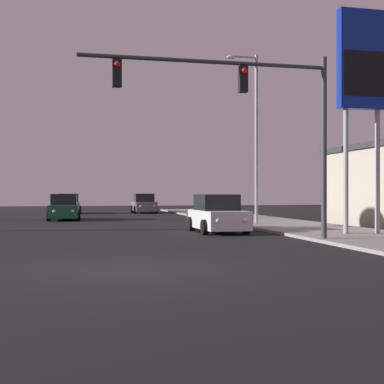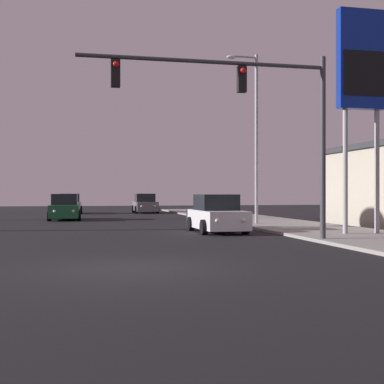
{
  "view_description": "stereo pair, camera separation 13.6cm",
  "coord_description": "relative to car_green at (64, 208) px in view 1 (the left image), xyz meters",
  "views": [
    {
      "loc": [
        -1.38,
        -12.4,
        1.75
      ],
      "look_at": [
        4.74,
        15.26,
        1.79
      ],
      "focal_mm": 50.0,
      "sensor_mm": 36.0,
      "label": 1
    },
    {
      "loc": [
        -1.25,
        -12.43,
        1.75
      ],
      "look_at": [
        4.74,
        15.26,
        1.79
      ],
      "focal_mm": 50.0,
      "sensor_mm": 36.0,
      "label": 2
    }
  ],
  "objects": [
    {
      "name": "ground_plane",
      "position": [
        2.0,
        -23.03,
        -0.76
      ],
      "size": [
        120.0,
        120.0,
        0.0
      ],
      "primitive_type": "plane",
      "color": "black"
    },
    {
      "name": "sidewalk_right",
      "position": [
        11.5,
        -13.03,
        -0.7
      ],
      "size": [
        5.0,
        60.0,
        0.12
      ],
      "color": "gray",
      "rests_on": "ground"
    },
    {
      "name": "car_green",
      "position": [
        0.0,
        0.0,
        0.0
      ],
      "size": [
        2.04,
        4.33,
        1.68
      ],
      "rotation": [
        0.0,
        0.0,
        3.12
      ],
      "color": "#195933",
      "rests_on": "ground"
    },
    {
      "name": "car_grey",
      "position": [
        6.57,
        10.81,
        0.0
      ],
      "size": [
        2.04,
        4.31,
        1.68
      ],
      "rotation": [
        0.0,
        0.0,
        3.14
      ],
      "color": "slate",
      "rests_on": "ground"
    },
    {
      "name": "car_white",
      "position": [
        6.84,
        -12.54,
        0.0
      ],
      "size": [
        2.04,
        4.33,
        1.68
      ],
      "rotation": [
        0.0,
        0.0,
        3.17
      ],
      "color": "silver",
      "rests_on": "ground"
    },
    {
      "name": "car_silver",
      "position": [
        0.2,
        10.89,
        0.0
      ],
      "size": [
        2.04,
        4.33,
        1.68
      ],
      "rotation": [
        0.0,
        0.0,
        3.11
      ],
      "color": "#B7B7BC",
      "rests_on": "ground"
    },
    {
      "name": "traffic_light_mast",
      "position": [
        6.77,
        -17.82,
        4.04
      ],
      "size": [
        8.75,
        0.36,
        6.5
      ],
      "color": "#38383D",
      "rests_on": "sidewalk_right"
    },
    {
      "name": "street_lamp",
      "position": [
        10.0,
        -8.38,
        4.36
      ],
      "size": [
        1.74,
        0.24,
        9.0
      ],
      "color": "#99999E",
      "rests_on": "sidewalk_right"
    },
    {
      "name": "gas_station_sign",
      "position": [
        11.95,
        -15.93,
        5.86
      ],
      "size": [
        2.0,
        0.42,
        9.0
      ],
      "color": "#99999E",
      "rests_on": "sidewalk_right"
    }
  ]
}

